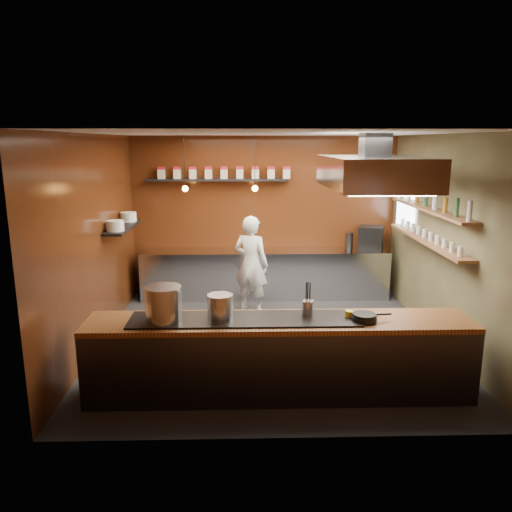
{
  "coord_description": "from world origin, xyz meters",
  "views": [
    {
      "loc": [
        -0.42,
        -6.94,
        2.89
      ],
      "look_at": [
        -0.22,
        0.4,
        1.2
      ],
      "focal_mm": 35.0,
      "sensor_mm": 36.0,
      "label": 1
    }
  ],
  "objects_px": {
    "extractor_hood": "(374,172)",
    "stockpot_small": "(220,306)",
    "espresso_machine": "(371,238)",
    "stockpot_large": "(163,304)",
    "chef": "(251,264)"
  },
  "relations": [
    {
      "from": "stockpot_small",
      "to": "espresso_machine",
      "type": "distance_m",
      "value": 4.66
    },
    {
      "from": "stockpot_large",
      "to": "espresso_machine",
      "type": "relative_size",
      "value": 0.93
    },
    {
      "from": "stockpot_small",
      "to": "chef",
      "type": "distance_m",
      "value": 2.94
    },
    {
      "from": "stockpot_small",
      "to": "extractor_hood",
      "type": "bearing_deg",
      "value": 30.68
    },
    {
      "from": "stockpot_large",
      "to": "extractor_hood",
      "type": "bearing_deg",
      "value": 25.63
    },
    {
      "from": "stockpot_small",
      "to": "espresso_machine",
      "type": "height_order",
      "value": "espresso_machine"
    },
    {
      "from": "extractor_hood",
      "to": "stockpot_small",
      "type": "distance_m",
      "value": 2.7
    },
    {
      "from": "stockpot_large",
      "to": "espresso_machine",
      "type": "xyz_separation_m",
      "value": [
        3.3,
        3.89,
        -0.02
      ]
    },
    {
      "from": "extractor_hood",
      "to": "espresso_machine",
      "type": "bearing_deg",
      "value": 75.09
    },
    {
      "from": "extractor_hood",
      "to": "chef",
      "type": "bearing_deg",
      "value": 132.3
    },
    {
      "from": "extractor_hood",
      "to": "stockpot_small",
      "type": "bearing_deg",
      "value": -149.32
    },
    {
      "from": "stockpot_large",
      "to": "stockpot_small",
      "type": "bearing_deg",
      "value": 6.93
    },
    {
      "from": "stockpot_large",
      "to": "stockpot_small",
      "type": "relative_size",
      "value": 1.39
    },
    {
      "from": "stockpot_small",
      "to": "espresso_machine",
      "type": "relative_size",
      "value": 0.67
    },
    {
      "from": "stockpot_large",
      "to": "chef",
      "type": "xyz_separation_m",
      "value": [
        1.03,
        2.98,
        -0.3
      ]
    }
  ]
}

